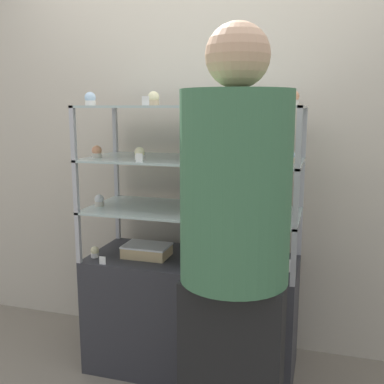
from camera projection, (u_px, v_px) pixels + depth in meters
The scene contains 27 objects.
ground_plane at pixel (192, 366), 2.59m from camera, with size 20.00×20.00×0.00m, color gray.
back_wall at pixel (211, 136), 2.72m from camera, with size 8.00×0.05×2.60m.
display_base at pixel (192, 313), 2.53m from camera, with size 1.14×0.50×0.65m.
display_riser_lower at pixel (192, 213), 2.42m from camera, with size 1.14×0.50×0.28m.
display_riser_middle at pixel (192, 162), 2.37m from camera, with size 1.14×0.50×0.28m.
display_riser_upper at pixel (192, 109), 2.32m from camera, with size 1.14×0.50×0.28m.
layer_cake_centerpiece at pixel (202, 198), 2.42m from camera, with size 0.19×0.19×0.13m.
sheet_cake_frosted at pixel (147, 250), 2.50m from camera, with size 0.25×0.17×0.07m.
cupcake_0 at pixel (95, 252), 2.48m from camera, with size 0.05×0.05×0.06m.
cupcake_1 at pixel (187, 261), 2.33m from camera, with size 0.05×0.05×0.06m.
cupcake_2 at pixel (288, 265), 2.28m from camera, with size 0.05×0.05×0.06m.
price_tag_0 at pixel (103, 260), 2.37m from camera, with size 0.04×0.00×0.04m.
cupcake_3 at pixel (99, 200), 2.50m from camera, with size 0.05×0.05×0.07m.
cupcake_4 at pixel (285, 216), 2.15m from camera, with size 0.05×0.05×0.07m.
price_tag_1 at pixel (252, 220), 2.10m from camera, with size 0.04×0.00×0.04m.
cupcake_5 at pixel (97, 152), 2.41m from camera, with size 0.05×0.05×0.07m.
cupcake_6 at pixel (140, 154), 2.31m from camera, with size 0.05×0.05×0.07m.
cupcake_7 at pixel (185, 154), 2.28m from camera, with size 0.05×0.05×0.07m.
cupcake_8 at pixel (233, 157), 2.18m from camera, with size 0.05×0.05×0.07m.
cupcake_9 at pixel (289, 157), 2.18m from camera, with size 0.05×0.05×0.07m.
price_tag_2 at pixel (139, 158), 2.21m from camera, with size 0.04×0.00×0.04m.
cupcake_10 at pixel (90, 99), 2.34m from camera, with size 0.06×0.06×0.07m.
cupcake_11 at pixel (154, 99), 2.24m from camera, with size 0.06×0.06×0.07m.
cupcake_12 at pixel (222, 99), 2.20m from camera, with size 0.06×0.06×0.07m.
cupcake_13 at pixel (293, 98), 2.11m from camera, with size 0.06×0.06×0.07m.
price_tag_3 at pixel (146, 101), 2.14m from camera, with size 0.04×0.00×0.04m.
customer_figure at pixel (234, 248), 1.70m from camera, with size 0.41×0.41×1.76m.
Camera 1 is at (0.68, -2.26, 1.47)m, focal length 42.00 mm.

